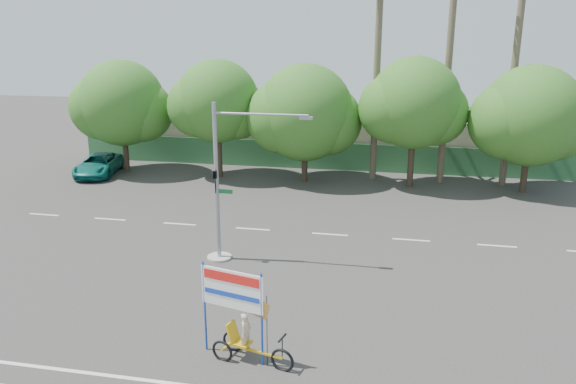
# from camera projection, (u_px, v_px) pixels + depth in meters

# --- Properties ---
(ground) EXTENTS (120.00, 120.00, 0.00)m
(ground) POSITION_uv_depth(u_px,v_px,m) (250.00, 304.00, 21.01)
(ground) COLOR #33302D
(ground) RESTS_ON ground
(fence) EXTENTS (38.00, 0.08, 2.00)m
(fence) POSITION_uv_depth(u_px,v_px,m) (326.00, 156.00, 40.98)
(fence) COLOR #336B3D
(fence) RESTS_ON ground
(building_left) EXTENTS (12.00, 8.00, 4.00)m
(building_left) POSITION_uv_depth(u_px,v_px,m) (214.00, 128.00, 46.82)
(building_left) COLOR #BCAC95
(building_left) RESTS_ON ground
(building_right) EXTENTS (14.00, 8.00, 3.60)m
(building_right) POSITION_uv_depth(u_px,v_px,m) (436.00, 138.00, 43.49)
(building_right) COLOR #BCAC95
(building_right) RESTS_ON ground
(tree_far_left) EXTENTS (7.14, 6.00, 7.96)m
(tree_far_left) POSITION_uv_depth(u_px,v_px,m) (121.00, 106.00, 39.27)
(tree_far_left) COLOR #473828
(tree_far_left) RESTS_ON ground
(tree_left) EXTENTS (6.66, 5.60, 8.07)m
(tree_left) POSITION_uv_depth(u_px,v_px,m) (217.00, 104.00, 37.88)
(tree_left) COLOR #473828
(tree_left) RESTS_ON ground
(tree_center) EXTENTS (7.62, 6.40, 7.85)m
(tree_center) POSITION_uv_depth(u_px,v_px,m) (304.00, 115.00, 36.92)
(tree_center) COLOR #473828
(tree_center) RESTS_ON ground
(tree_right) EXTENTS (6.90, 5.80, 8.36)m
(tree_right) POSITION_uv_depth(u_px,v_px,m) (414.00, 106.00, 35.39)
(tree_right) COLOR #473828
(tree_right) RESTS_ON ground
(tree_far_right) EXTENTS (7.38, 6.20, 7.94)m
(tree_far_right) POSITION_uv_depth(u_px,v_px,m) (530.00, 119.00, 34.24)
(tree_far_right) COLOR #473828
(tree_far_right) RESTS_ON ground
(palm_tall) EXTENTS (3.73, 3.79, 17.45)m
(palm_tall) POSITION_uv_depth(u_px,v_px,m) (452.00, 20.00, 34.96)
(palm_tall) COLOR #70604C
(palm_tall) RESTS_ON ground
(palm_mid) EXTENTS (3.73, 3.79, 15.45)m
(palm_mid) POSITION_uv_depth(u_px,v_px,m) (518.00, 38.00, 34.50)
(palm_mid) COLOR #70604C
(palm_mid) RESTS_ON ground
(palm_short) EXTENTS (3.73, 3.79, 14.45)m
(palm_short) POSITION_uv_depth(u_px,v_px,m) (378.00, 46.00, 36.25)
(palm_short) COLOR #70604C
(palm_short) RESTS_ON ground
(traffic_signal) EXTENTS (4.72, 1.10, 7.00)m
(traffic_signal) POSITION_uv_depth(u_px,v_px,m) (224.00, 197.00, 24.36)
(traffic_signal) COLOR gray
(traffic_signal) RESTS_ON ground
(trike_billboard) EXTENTS (3.07, 1.15, 3.09)m
(trike_billboard) POSITION_uv_depth(u_px,v_px,m) (241.00, 323.00, 17.17)
(trike_billboard) COLOR black
(trike_billboard) RESTS_ON ground
(pickup_truck) EXTENTS (3.44, 5.62, 1.46)m
(pickup_truck) POSITION_uv_depth(u_px,v_px,m) (98.00, 165.00, 39.56)
(pickup_truck) COLOR #0F6A5F
(pickup_truck) RESTS_ON ground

